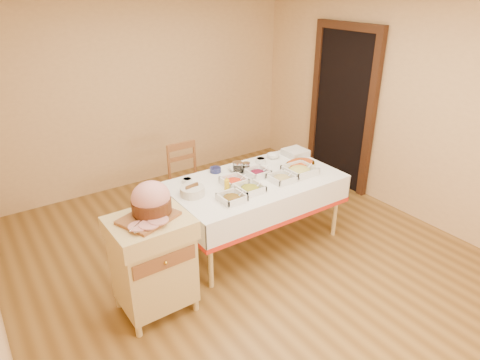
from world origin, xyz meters
name	(u,v)px	position (x,y,z in m)	size (l,w,h in m)	color
room_shell	(249,145)	(0.00, 0.00, 1.30)	(5.00, 5.00, 5.00)	brown
doorway	(343,107)	(2.20, 0.90, 1.11)	(0.09, 1.10, 2.20)	black
dining_table	(255,193)	(0.30, 0.30, 0.60)	(1.82, 1.02, 0.76)	#DBBF78
butcher_cart	(153,260)	(-1.07, -0.10, 0.52)	(0.66, 0.56, 0.92)	#DBBF78
dining_chair	(188,180)	(-0.02, 1.25, 0.47)	(0.41, 0.40, 0.91)	brown
ham_on_board	(151,202)	(-1.02, -0.06, 1.05)	(0.46, 0.44, 0.30)	brown
serving_dish_a	(232,198)	(-0.17, 0.04, 0.79)	(0.24, 0.23, 0.10)	silver
serving_dish_b	(250,188)	(0.09, 0.11, 0.79)	(0.25, 0.25, 0.10)	silver
serving_dish_c	(282,178)	(0.51, 0.11, 0.79)	(0.24, 0.24, 0.10)	silver
serving_dish_d	(300,170)	(0.79, 0.15, 0.80)	(0.31, 0.31, 0.12)	silver
serving_dish_e	(234,181)	(0.05, 0.33, 0.80)	(0.24, 0.23, 0.11)	silver
serving_dish_f	(258,173)	(0.38, 0.36, 0.79)	(0.24, 0.22, 0.11)	silver
small_bowl_left	(187,181)	(-0.34, 0.63, 0.79)	(0.11, 0.11, 0.05)	silver
small_bowl_mid	(215,170)	(0.05, 0.70, 0.79)	(0.12, 0.12, 0.05)	navy
small_bowl_right	(261,160)	(0.61, 0.62, 0.79)	(0.12, 0.12, 0.06)	silver
bowl_white_imported	(236,169)	(0.26, 0.60, 0.78)	(0.16, 0.16, 0.04)	silver
bowl_small_imported	(273,156)	(0.83, 0.66, 0.78)	(0.15, 0.15, 0.05)	silver
preserve_jar_left	(237,168)	(0.23, 0.53, 0.82)	(0.11, 0.11, 0.13)	silver
preserve_jar_right	(246,168)	(0.33, 0.51, 0.81)	(0.09, 0.09, 0.11)	silver
mustard_bottle	(227,185)	(-0.10, 0.23, 0.83)	(0.05, 0.05, 0.16)	gold
bread_basket	(192,191)	(-0.43, 0.36, 0.81)	(0.24, 0.24, 0.11)	silver
plate_stack	(295,153)	(1.10, 0.57, 0.80)	(0.25, 0.25, 0.08)	silver
brass_platter	(300,164)	(0.93, 0.30, 0.78)	(0.38, 0.27, 0.05)	gold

